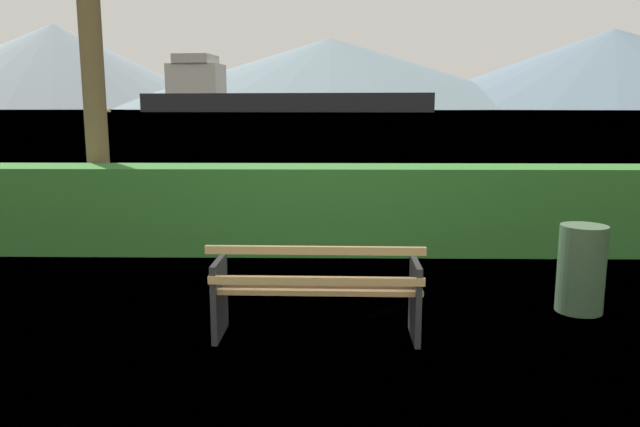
{
  "coord_description": "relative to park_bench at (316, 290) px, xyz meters",
  "views": [
    {
      "loc": [
        0.11,
        -5.01,
        1.96
      ],
      "look_at": [
        0.0,
        1.64,
        0.79
      ],
      "focal_mm": 34.15,
      "sensor_mm": 36.0,
      "label": 1
    }
  ],
  "objects": [
    {
      "name": "ground_plane",
      "position": [
        0.0,
        0.06,
        -0.43
      ],
      "size": [
        1400.0,
        1400.0,
        0.0
      ],
      "primitive_type": "plane",
      "color": "olive"
    },
    {
      "name": "water_surface",
      "position": [
        0.0,
        306.71,
        -0.43
      ],
      "size": [
        620.0,
        620.0,
        0.0
      ],
      "primitive_type": "plane",
      "color": "slate",
      "rests_on": "ground_plane"
    },
    {
      "name": "park_bench",
      "position": [
        0.0,
        0.0,
        0.0
      ],
      "size": [
        1.77,
        0.6,
        0.87
      ],
      "color": "tan",
      "rests_on": "ground_plane"
    },
    {
      "name": "hedge_row",
      "position": [
        0.0,
        3.25,
        0.16
      ],
      "size": [
        12.63,
        0.89,
        1.17
      ],
      "primitive_type": "cube",
      "color": "#2D6B28",
      "rests_on": "ground_plane"
    },
    {
      "name": "trash_bin",
      "position": [
        2.53,
        0.75,
        -0.0
      ],
      "size": [
        0.44,
        0.44,
        0.85
      ],
      "primitive_type": "cylinder",
      "color": "#385138",
      "rests_on": "ground_plane"
    },
    {
      "name": "cargo_ship_large",
      "position": [
        -25.39,
        232.19,
        5.64
      ],
      "size": [
        112.23,
        29.4,
        21.7
      ],
      "color": "#232328",
      "rests_on": "water_surface"
    },
    {
      "name": "fishing_boat_near",
      "position": [
        -85.08,
        228.57,
        -0.04
      ],
      "size": [
        3.61,
        6.45,
        1.06
      ],
      "color": "gold",
      "rests_on": "water_surface"
    },
    {
      "name": "distant_hills",
      "position": [
        16.21,
        576.39,
        35.34
      ],
      "size": [
        885.31,
        435.77,
        80.69
      ],
      "color": "gray",
      "rests_on": "ground_plane"
    }
  ]
}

